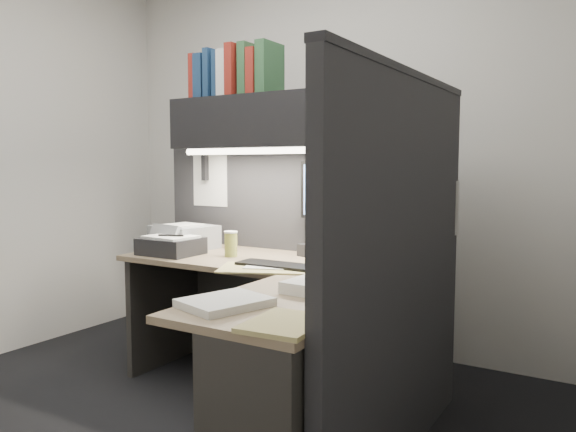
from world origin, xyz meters
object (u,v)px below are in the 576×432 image
object	(u,v)px
printer	(184,237)
notebook_stack	(171,246)
desk	(264,349)
overhead_shelf	(293,121)
telephone	(411,257)
keyboard	(279,266)
coffee_cup	(231,245)
monitor	(333,220)

from	to	relation	value
printer	notebook_stack	world-z (taller)	printer
desk	overhead_shelf	world-z (taller)	overhead_shelf
overhead_shelf	telephone	distance (m)	1.00
keyboard	printer	xyz separation A→B (m)	(-0.88, 0.27, 0.06)
overhead_shelf	coffee_cup	distance (m)	0.79
telephone	notebook_stack	world-z (taller)	notebook_stack
overhead_shelf	notebook_stack	distance (m)	1.02
desk	keyboard	xyz separation A→B (m)	(-0.16, 0.38, 0.30)
overhead_shelf	telephone	xyz separation A→B (m)	(0.68, 0.05, -0.73)
keyboard	telephone	size ratio (longest dim) A/B	2.14
monitor	telephone	world-z (taller)	monitor
monitor	coffee_cup	world-z (taller)	monitor
keyboard	coffee_cup	size ratio (longest dim) A/B	3.32
notebook_stack	coffee_cup	bearing A→B (deg)	19.03
keyboard	notebook_stack	size ratio (longest dim) A/B	1.38
keyboard	notebook_stack	distance (m)	0.77
overhead_shelf	monitor	size ratio (longest dim) A/B	2.85
printer	telephone	bearing A→B (deg)	16.58
telephone	notebook_stack	bearing A→B (deg)	-148.68
telephone	notebook_stack	size ratio (longest dim) A/B	0.64
monitor	printer	world-z (taller)	monitor
keyboard	telephone	world-z (taller)	telephone
monitor	telephone	bearing A→B (deg)	21.99
coffee_cup	notebook_stack	bearing A→B (deg)	-160.97
overhead_shelf	keyboard	bearing A→B (deg)	-69.33
telephone	notebook_stack	xyz separation A→B (m)	(-1.31, -0.39, 0.01)
telephone	coffee_cup	bearing A→B (deg)	-149.64
printer	overhead_shelf	bearing A→B (deg)	18.32
monitor	keyboard	size ratio (longest dim) A/B	1.21
overhead_shelf	monitor	world-z (taller)	overhead_shelf
printer	monitor	bearing A→B (deg)	18.46
overhead_shelf	keyboard	xyz separation A→B (m)	(0.14, -0.37, -0.76)
keyboard	notebook_stack	world-z (taller)	notebook_stack
overhead_shelf	coffee_cup	world-z (taller)	overhead_shelf
coffee_cup	notebook_stack	distance (m)	0.37
telephone	coffee_cup	world-z (taller)	coffee_cup
overhead_shelf	printer	size ratio (longest dim) A/B	4.33
telephone	printer	world-z (taller)	printer
overhead_shelf	notebook_stack	bearing A→B (deg)	-152.09
desk	coffee_cup	distance (m)	0.87
telephone	monitor	bearing A→B (deg)	-162.95
telephone	coffee_cup	size ratio (longest dim) A/B	1.55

